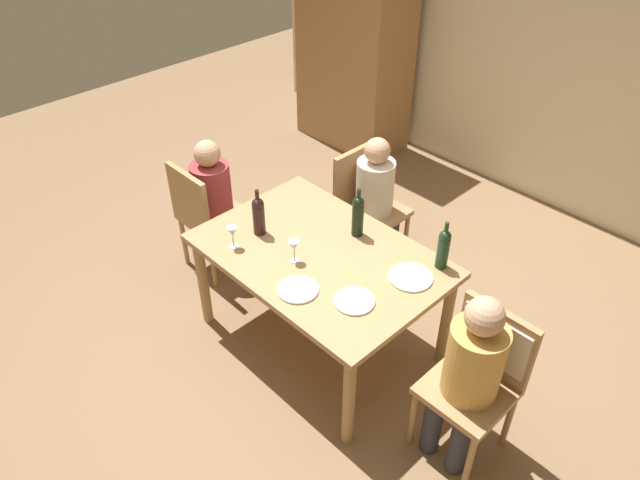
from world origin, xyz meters
TOP-DOWN VIEW (x-y plane):
  - ground_plane at (0.00, 0.00)m, footprint 10.00×10.00m
  - rear_room_partition at (0.00, 2.71)m, footprint 6.40×0.12m
  - armoire_cabinet at (-1.86, 2.26)m, footprint 1.18×0.62m
  - dining_table at (0.00, 0.00)m, footprint 1.51×1.03m
  - chair_far_left at (-0.43, 0.89)m, footprint 0.44×0.44m
  - chair_left_end at (-1.14, -0.09)m, footprint 0.44×0.44m
  - chair_right_end at (1.14, 0.12)m, footprint 0.44×0.46m
  - person_woman_host at (-0.32, 0.89)m, footprint 0.33×0.28m
  - person_man_bearded at (-1.14, 0.03)m, footprint 0.29×0.33m
  - person_man_guest at (1.14, -0.03)m, footprint 0.30×0.35m
  - wine_bottle_tall_green at (-0.42, -0.13)m, footprint 0.08×0.08m
  - wine_bottle_dark_red at (0.03, 0.30)m, footprint 0.08×0.08m
  - wine_bottle_short_olive at (0.59, 0.43)m, footprint 0.07×0.07m
  - wine_glass_near_left at (-0.42, -0.34)m, footprint 0.07×0.07m
  - wine_glass_centre at (-0.05, -0.16)m, footprint 0.07×0.07m
  - dinner_plate_host at (0.16, -0.33)m, footprint 0.24×0.24m
  - dinner_plate_guest_left at (0.45, -0.17)m, footprint 0.23×0.23m
  - dinner_plate_guest_right at (0.54, 0.22)m, footprint 0.26×0.26m

SIDE VIEW (x-z plane):
  - ground_plane at x=0.00m, z-range 0.00..0.00m
  - chair_far_left at x=-0.43m, z-range 0.07..0.99m
  - chair_left_end at x=-1.14m, z-range 0.07..0.99m
  - chair_right_end at x=1.14m, z-range 0.13..1.05m
  - person_woman_host at x=-0.32m, z-range 0.09..1.17m
  - person_man_bearded at x=-1.14m, z-range 0.09..1.18m
  - person_man_guest at x=1.14m, z-range 0.09..1.21m
  - dining_table at x=0.00m, z-range 0.29..1.05m
  - dinner_plate_host at x=0.16m, z-range 0.76..0.77m
  - dinner_plate_guest_left at x=0.45m, z-range 0.76..0.77m
  - dinner_plate_guest_right at x=0.54m, z-range 0.76..0.77m
  - wine_glass_near_left at x=-0.42m, z-range 0.79..0.94m
  - wine_glass_centre at x=-0.05m, z-range 0.79..0.94m
  - wine_bottle_tall_green at x=-0.42m, z-range 0.74..1.06m
  - wine_bottle_short_olive at x=0.59m, z-range 0.74..1.06m
  - wine_bottle_dark_red at x=0.03m, z-range 0.74..1.08m
  - armoire_cabinet at x=-1.86m, z-range 0.01..2.19m
  - rear_room_partition at x=0.00m, z-range 0.00..2.70m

